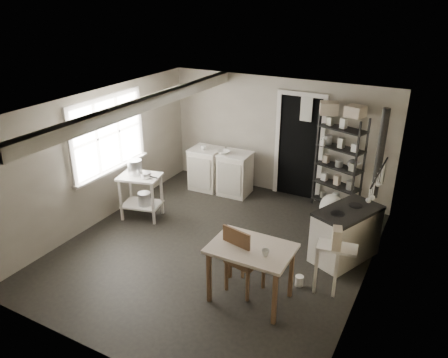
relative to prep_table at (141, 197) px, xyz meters
The scene contains 31 objects.
floor 1.75m from the prep_table, 10.57° to the right, with size 5.00×5.00×0.00m, color black.
ceiling 2.55m from the prep_table, 10.57° to the right, with size 5.00×5.00×0.00m, color silver.
wall_back 2.86m from the prep_table, 52.48° to the left, with size 4.50×0.02×2.30m, color #A59C8C.
wall_front 3.36m from the prep_table, 59.17° to the right, with size 4.50×0.02×2.30m, color #A59C8C.
wall_left 0.99m from the prep_table, 151.25° to the right, with size 0.02×5.00×2.30m, color #A59C8C.
wall_right 4.01m from the prep_table, ahead, with size 0.02×5.00×2.30m, color #A59C8C.
window 1.23m from the prep_table, 168.17° to the right, with size 0.12×1.76×1.28m, color silver, non-canonical shape.
doorway 3.09m from the prep_table, 45.37° to the left, with size 0.96×0.10×2.08m, color silver, non-canonical shape.
ceiling_beam 1.89m from the prep_table, 33.18° to the right, with size 0.18×5.00×0.18m, color silver, non-canonical shape.
wallpaper_panel 4.00m from the prep_table, ahead, with size 0.01×5.00×2.30m, color beige, non-canonical shape.
utensil_rail 4.05m from the prep_table, ahead, with size 0.06×1.20×0.44m, color silver, non-canonical shape.
prep_table is the anchor object (origin of this frame).
stockpot 0.55m from the prep_table, 169.46° to the left, with size 0.25×0.25×0.27m, color silver.
saucepan 0.47m from the prep_table, ahead, with size 0.19×0.19×0.10m, color silver.
bucket 0.09m from the prep_table, 18.29° to the right, with size 0.22×0.22×0.24m, color silver.
base_cabinets 1.79m from the prep_table, 67.23° to the left, with size 1.30×0.56×0.86m, color beige, non-canonical shape.
mixing_bowl 1.85m from the prep_table, 62.23° to the left, with size 0.31×0.31×0.08m, color white.
counter_cup 1.69m from the prep_table, 76.47° to the left, with size 0.12×0.12×0.10m, color white.
shelf_rack 3.61m from the prep_table, 33.94° to the left, with size 0.85×0.33×1.80m, color black, non-canonical shape.
shelf_jar 3.41m from the prep_table, 36.36° to the left, with size 0.08×0.08×0.17m, color white.
storage_box_a 3.69m from the prep_table, 35.66° to the left, with size 0.30×0.27×0.21m, color beige.
storage_box_b 4.03m from the prep_table, 32.22° to the left, with size 0.29×0.27×0.19m, color beige.
stove 3.55m from the prep_table, ahead, with size 0.58×1.05×0.82m, color beige, non-canonical shape.
stovepipe 4.06m from the prep_table, 12.87° to the left, with size 0.12×0.12×1.56m, color black, non-canonical shape.
side_ledge 3.67m from the prep_table, ahead, with size 0.51×0.27×0.79m, color silver, non-canonical shape.
oats_box 3.72m from the prep_table, ahead, with size 0.11×0.19×0.28m, color beige.
work_table 2.91m from the prep_table, 23.02° to the right, with size 1.05×0.74×0.80m, color beige, non-canonical shape.
table_cup 3.19m from the prep_table, 22.93° to the right, with size 0.09×0.09×0.09m, color white.
chair 2.72m from the prep_table, 21.36° to the right, with size 0.42×0.44×1.03m, color brown, non-canonical shape.
flour_sack 3.37m from the prep_table, 25.81° to the left, with size 0.43×0.36×0.51m, color beige.
floor_crock 3.23m from the prep_table, ahead, with size 0.12×0.12×0.15m, color white.
Camera 1 is at (2.93, -5.13, 3.80)m, focal length 35.00 mm.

